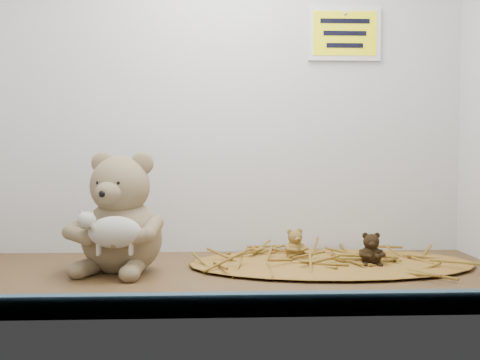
{
  "coord_description": "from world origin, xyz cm",
  "views": [
    {
      "loc": [
        -3.16,
        -121.63,
        26.19
      ],
      "look_at": [
        2.5,
        1.86,
        19.71
      ],
      "focal_mm": 45.0,
      "sensor_mm": 36.0,
      "label": 1
    }
  ],
  "objects_px": {
    "toy_lamb": "(115,232)",
    "mini_teddy_brown": "(371,247)",
    "main_teddy": "(122,212)",
    "mini_teddy_tan": "(295,242)"
  },
  "relations": [
    {
      "from": "toy_lamb",
      "to": "mini_teddy_tan",
      "type": "relative_size",
      "value": 2.02
    },
    {
      "from": "mini_teddy_tan",
      "to": "main_teddy",
      "type": "bearing_deg",
      "value": 178.65
    },
    {
      "from": "mini_teddy_tan",
      "to": "mini_teddy_brown",
      "type": "xyz_separation_m",
      "value": [
        0.15,
        -0.09,
        0.0
      ]
    },
    {
      "from": "toy_lamb",
      "to": "mini_teddy_brown",
      "type": "distance_m",
      "value": 0.55
    },
    {
      "from": "toy_lamb",
      "to": "mini_teddy_brown",
      "type": "relative_size",
      "value": 1.94
    },
    {
      "from": "toy_lamb",
      "to": "main_teddy",
      "type": "bearing_deg",
      "value": 90.0
    },
    {
      "from": "toy_lamb",
      "to": "mini_teddy_tan",
      "type": "bearing_deg",
      "value": 25.33
    },
    {
      "from": "main_teddy",
      "to": "mini_teddy_tan",
      "type": "relative_size",
      "value": 3.76
    },
    {
      "from": "toy_lamb",
      "to": "mini_teddy_tan",
      "type": "xyz_separation_m",
      "value": [
        0.38,
        0.18,
        -0.05
      ]
    },
    {
      "from": "mini_teddy_tan",
      "to": "toy_lamb",
      "type": "bearing_deg",
      "value": -169.2
    }
  ]
}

